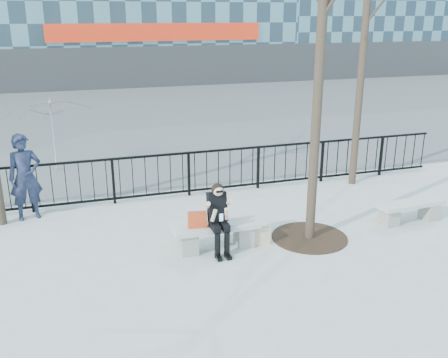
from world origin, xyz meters
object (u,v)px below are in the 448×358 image
object	(u,v)px
bench_main	(217,234)
bench_second	(410,210)
seated_woman	(219,219)
standing_man	(25,177)

from	to	relation	value
bench_main	bench_second	world-z (taller)	bench_main
seated_woman	bench_second	bearing A→B (deg)	1.97
bench_second	standing_man	distance (m)	8.22
seated_woman	bench_main	bearing A→B (deg)	90.00
seated_woman	standing_man	world-z (taller)	standing_man
bench_main	standing_man	distance (m)	4.40
bench_main	seated_woman	distance (m)	0.40
bench_second	standing_man	size ratio (longest dim) A/B	0.81
standing_man	bench_second	bearing A→B (deg)	-31.21
seated_woman	standing_man	distance (m)	4.47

